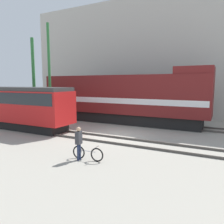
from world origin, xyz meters
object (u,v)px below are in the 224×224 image
at_px(streetcar, 21,105).
at_px(bicycle, 88,153).
at_px(freight_locomotive, 122,98).
at_px(utility_pole_left, 34,80).
at_px(person, 79,140).
at_px(utility_pole_center, 49,74).

relative_size(streetcar, bicycle, 5.49).
xyz_separation_m(freight_locomotive, utility_pole_left, (-8.26, -3.28, 1.71)).
xyz_separation_m(freight_locomotive, person, (2.44, -10.64, -1.39)).
xyz_separation_m(streetcar, person, (8.81, -4.08, -0.98)).
relative_size(bicycle, person, 1.02).
distance_m(freight_locomotive, bicycle, 11.04).
height_order(streetcar, utility_pole_left, utility_pole_left).
xyz_separation_m(freight_locomotive, bicycle, (2.84, -10.46, -2.07)).
bearing_deg(utility_pole_left, person, -34.53).
bearing_deg(utility_pole_center, streetcar, -93.53).
bearing_deg(utility_pole_center, bicycle, -38.54).
bearing_deg(utility_pole_center, utility_pole_left, 180.00).
xyz_separation_m(streetcar, utility_pole_left, (-1.89, 3.28, 2.11)).
relative_size(freight_locomotive, utility_pole_left, 1.97).
height_order(person, utility_pole_left, utility_pole_left).
distance_m(streetcar, bicycle, 10.14).
bearing_deg(streetcar, bicycle, -22.93).
xyz_separation_m(bicycle, person, (-0.41, -0.18, 0.68)).
height_order(freight_locomotive, utility_pole_center, utility_pole_center).
bearing_deg(utility_pole_left, streetcar, -60.13).
relative_size(streetcar, utility_pole_left, 1.16).
bearing_deg(utility_pole_left, utility_pole_center, 0.00).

